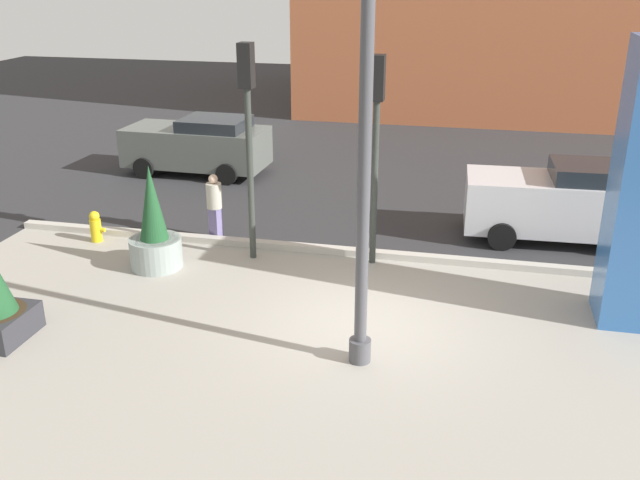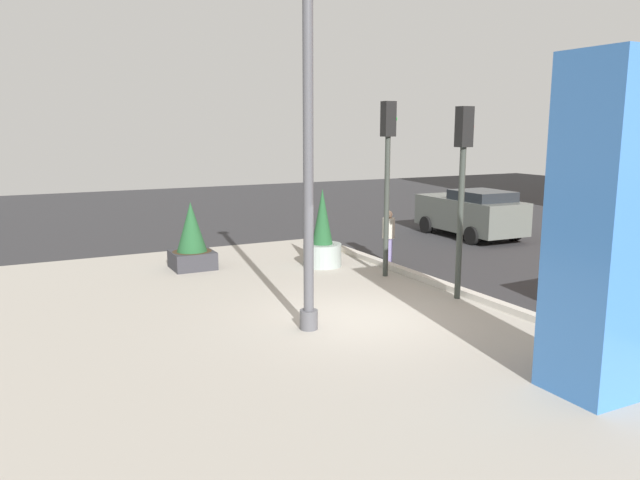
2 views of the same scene
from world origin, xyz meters
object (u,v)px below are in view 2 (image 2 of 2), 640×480
art_pillar_blue (604,229)px  pedestrian_crossing (388,235)px  potted_plant_near_right (192,241)px  fire_hydrant (324,239)px  potted_plant_near_left (322,239)px  traffic_light_far_side (463,171)px  traffic_light_corner (388,160)px  car_far_lane (471,213)px  lamp_post (308,148)px

art_pillar_blue → pedestrian_crossing: art_pillar_blue is taller
potted_plant_near_right → pedestrian_crossing: 5.67m
potted_plant_near_right → fire_hydrant: (-0.60, 4.53, -0.45)m
potted_plant_near_left → traffic_light_far_side: bearing=15.9°
pedestrian_crossing → potted_plant_near_right: bearing=-111.6°
pedestrian_crossing → traffic_light_corner: bearing=-35.9°
traffic_light_far_side → car_far_lane: 8.83m
fire_hydrant → lamp_post: bearing=-29.5°
traffic_light_far_side → traffic_light_corner: bearing=-173.4°
art_pillar_blue → traffic_light_corner: 7.74m
art_pillar_blue → traffic_light_corner: size_ratio=1.08×
car_far_lane → potted_plant_near_right: bearing=-87.7°
potted_plant_near_right → car_far_lane: (-0.42, 10.51, 0.09)m
art_pillar_blue → potted_plant_near_right: 11.47m
traffic_light_far_side → fire_hydrant: bearing=-178.4°
traffic_light_far_side → car_far_lane: traffic_light_far_side is taller
art_pillar_blue → fire_hydrant: (-11.50, 1.35, -2.14)m
traffic_light_corner → traffic_light_far_side: bearing=6.6°
potted_plant_near_right → fire_hydrant: potted_plant_near_right is taller
art_pillar_blue → traffic_light_far_side: 5.25m
lamp_post → traffic_light_corner: (-3.04, 3.80, -0.46)m
lamp_post → traffic_light_corner: size_ratio=1.58×
traffic_light_corner → traffic_light_far_side: traffic_light_corner is taller
art_pillar_blue → traffic_light_corner: (-7.62, 1.24, 0.61)m
lamp_post → fire_hydrant: (-6.93, 3.91, -3.21)m
potted_plant_near_left → potted_plant_near_right: 3.72m
potted_plant_near_left → car_far_lane: 7.31m
lamp_post → potted_plant_near_left: (-4.90, 2.83, -2.79)m
art_pillar_blue → potted_plant_near_left: bearing=178.4°
traffic_light_corner → pedestrian_crossing: 2.68m
art_pillar_blue → lamp_post: bearing=-150.8°
potted_plant_near_right → pedestrian_crossing: (2.09, 5.27, 0.07)m
potted_plant_near_right → art_pillar_blue: bearing=16.2°
lamp_post → art_pillar_blue: (4.57, 2.56, -1.07)m
lamp_post → potted_plant_near_right: bearing=-174.4°
traffic_light_far_side → art_pillar_blue: bearing=-17.1°
traffic_light_corner → fire_hydrant: bearing=178.3°
traffic_light_far_side → pedestrian_crossing: (-3.82, 0.56, -2.12)m
fire_hydrant → car_far_lane: (0.19, 5.98, 0.53)m
fire_hydrant → traffic_light_corner: bearing=-1.7°
potted_plant_near_right → traffic_light_far_side: 7.86m
car_far_lane → pedestrian_crossing: car_far_lane is taller
traffic_light_corner → pedestrian_crossing: traffic_light_corner is taller
lamp_post → traffic_light_corner: 4.89m
potted_plant_near_right → car_far_lane: size_ratio=0.44×
art_pillar_blue → car_far_lane: bearing=147.0°
potted_plant_near_left → traffic_light_far_side: (4.48, 1.27, 2.20)m
potted_plant_near_left → pedestrian_crossing: (0.66, 1.83, 0.09)m
pedestrian_crossing → car_far_lane: bearing=115.5°
traffic_light_far_side → pedestrian_crossing: traffic_light_far_side is taller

